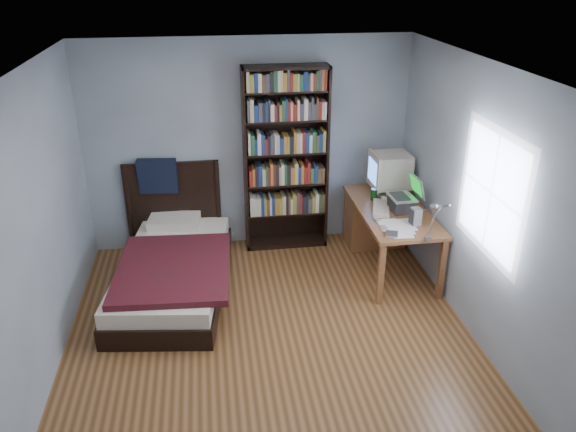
# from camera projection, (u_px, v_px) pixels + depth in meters

# --- Properties ---
(room) EXTENTS (4.20, 4.24, 2.50)m
(room) POSITION_uv_depth(u_px,v_px,m) (273.00, 220.00, 4.74)
(room) COLOR brown
(room) RESTS_ON ground
(desk) EXTENTS (0.75, 1.56, 0.73)m
(desk) POSITION_uv_depth(u_px,v_px,m) (379.00, 218.00, 6.75)
(desk) COLOR brown
(desk) RESTS_ON floor
(crt_monitor) EXTENTS (0.44, 0.41, 0.49)m
(crt_monitor) POSITION_uv_depth(u_px,v_px,m) (389.00, 171.00, 6.53)
(crt_monitor) COLOR beige
(crt_monitor) RESTS_ON desk
(laptop) EXTENTS (0.34, 0.35, 0.41)m
(laptop) POSITION_uv_depth(u_px,v_px,m) (403.00, 201.00, 6.14)
(laptop) COLOR #2D2D30
(laptop) RESTS_ON desk
(desk_lamp) EXTENTS (0.21, 0.47, 0.55)m
(desk_lamp) POSITION_uv_depth(u_px,v_px,m) (435.00, 214.00, 5.05)
(desk_lamp) COLOR #99999E
(desk_lamp) RESTS_ON desk
(keyboard) EXTENTS (0.31, 0.49, 0.04)m
(keyboard) POSITION_uv_depth(u_px,v_px,m) (381.00, 208.00, 6.21)
(keyboard) COLOR beige
(keyboard) RESTS_ON desk
(speaker) EXTENTS (0.11, 0.11, 0.19)m
(speaker) POSITION_uv_depth(u_px,v_px,m) (416.00, 216.00, 5.82)
(speaker) COLOR gray
(speaker) RESTS_ON desk
(soda_can) EXTENTS (0.07, 0.07, 0.13)m
(soda_can) POSITION_uv_depth(u_px,v_px,m) (374.00, 195.00, 6.42)
(soda_can) COLOR #063213
(soda_can) RESTS_ON desk
(mouse) EXTENTS (0.06, 0.11, 0.04)m
(mouse) POSITION_uv_depth(u_px,v_px,m) (384.00, 198.00, 6.46)
(mouse) COLOR silver
(mouse) RESTS_ON desk
(phone_silver) EXTENTS (0.06, 0.11, 0.02)m
(phone_silver) POSITION_uv_depth(u_px,v_px,m) (377.00, 219.00, 5.95)
(phone_silver) COLOR silver
(phone_silver) RESTS_ON desk
(phone_grey) EXTENTS (0.05, 0.09, 0.02)m
(phone_grey) POSITION_uv_depth(u_px,v_px,m) (384.00, 228.00, 5.77)
(phone_grey) COLOR gray
(phone_grey) RESTS_ON desk
(external_drive) EXTENTS (0.15, 0.15, 0.03)m
(external_drive) POSITION_uv_depth(u_px,v_px,m) (392.00, 234.00, 5.63)
(external_drive) COLOR gray
(external_drive) RESTS_ON desk
(bookshelf) EXTENTS (0.99, 0.30, 2.19)m
(bookshelf) POSITION_uv_depth(u_px,v_px,m) (286.00, 160.00, 6.59)
(bookshelf) COLOR black
(bookshelf) RESTS_ON floor
(bed) EXTENTS (1.33, 2.24, 1.16)m
(bed) POSITION_uv_depth(u_px,v_px,m) (173.00, 265.00, 6.04)
(bed) COLOR black
(bed) RESTS_ON floor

